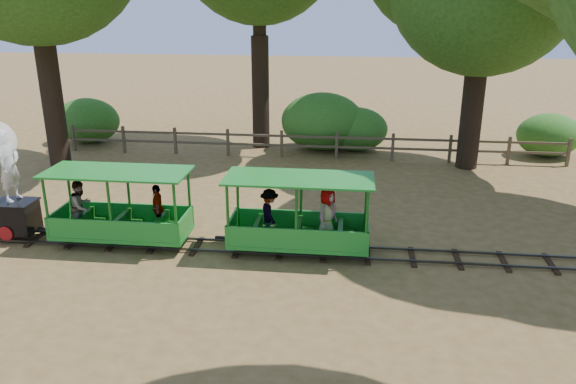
# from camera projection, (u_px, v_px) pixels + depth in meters

# --- Properties ---
(ground) EXTENTS (90.00, 90.00, 0.00)m
(ground) POSITION_uv_depth(u_px,v_px,m) (281.00, 251.00, 13.01)
(ground) COLOR #A47A46
(ground) RESTS_ON ground
(track) EXTENTS (22.00, 1.00, 0.10)m
(track) POSITION_uv_depth(u_px,v_px,m) (281.00, 249.00, 12.99)
(track) COLOR #3F3D3A
(track) RESTS_ON ground
(carriage_front) EXTENTS (3.31, 1.35, 1.72)m
(carriage_front) POSITION_uv_depth(u_px,v_px,m) (117.00, 214.00, 13.16)
(carriage_front) COLOR #1F8F2A
(carriage_front) RESTS_ON track
(carriage_rear) EXTENTS (3.31, 1.35, 1.72)m
(carriage_rear) POSITION_uv_depth(u_px,v_px,m) (298.00, 221.00, 12.71)
(carriage_rear) COLOR #1F8F2A
(carriage_rear) RESTS_ON track
(fence) EXTENTS (18.10, 0.10, 1.00)m
(fence) POSITION_uv_depth(u_px,v_px,m) (309.00, 143.00, 20.32)
(fence) COLOR brown
(fence) RESTS_ON ground
(shrub_west) EXTENTS (2.58, 1.98, 1.79)m
(shrub_west) POSITION_uv_depth(u_px,v_px,m) (88.00, 121.00, 22.42)
(shrub_west) COLOR #2D6B1E
(shrub_west) RESTS_ON ground
(shrub_mid_w) EXTENTS (3.16, 2.43, 2.19)m
(shrub_mid_w) POSITION_uv_depth(u_px,v_px,m) (322.00, 121.00, 21.32)
(shrub_mid_w) COLOR #2D6B1E
(shrub_mid_w) RESTS_ON ground
(shrub_mid_e) EXTENTS (2.39, 1.84, 1.66)m
(shrub_mid_e) POSITION_uv_depth(u_px,v_px,m) (356.00, 129.00, 21.27)
(shrub_mid_e) COLOR #2D6B1E
(shrub_mid_e) RESTS_ON ground
(shrub_east) EXTENTS (2.29, 1.76, 1.59)m
(shrub_east) POSITION_uv_depth(u_px,v_px,m) (549.00, 135.00, 20.51)
(shrub_east) COLOR #2D6B1E
(shrub_east) RESTS_ON ground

